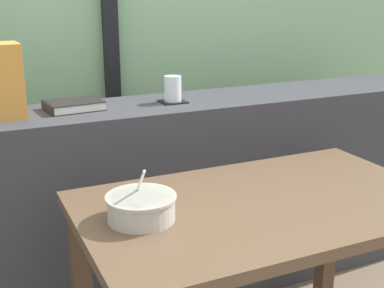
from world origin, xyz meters
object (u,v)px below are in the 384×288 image
(coaster_square, at_px, (174,102))
(soup_bowl, at_px, (141,208))
(breakfast_table, at_px, (262,232))
(closed_book, at_px, (73,105))
(juice_glass, at_px, (174,89))

(coaster_square, xyz_separation_m, soup_bowl, (-0.36, -0.61, -0.15))
(breakfast_table, bearing_deg, soup_bowl, 176.07)
(coaster_square, xyz_separation_m, closed_book, (-0.40, 0.03, 0.01))
(juice_glass, bearing_deg, soup_bowl, -120.27)
(juice_glass, height_order, soup_bowl, juice_glass)
(soup_bowl, bearing_deg, breakfast_table, -3.93)
(juice_glass, relative_size, soup_bowl, 0.51)
(coaster_square, distance_m, closed_book, 0.40)
(coaster_square, relative_size, juice_glass, 0.99)
(juice_glass, xyz_separation_m, closed_book, (-0.40, 0.03, -0.04))
(soup_bowl, bearing_deg, juice_glass, 59.73)
(breakfast_table, relative_size, juice_glass, 11.10)
(breakfast_table, xyz_separation_m, closed_book, (-0.42, 0.67, 0.31))
(juice_glass, bearing_deg, coaster_square, 180.00)
(breakfast_table, height_order, soup_bowl, soup_bowl)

